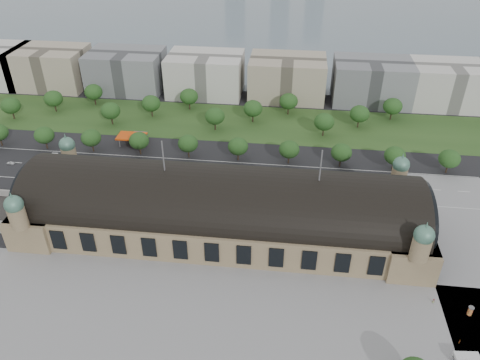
# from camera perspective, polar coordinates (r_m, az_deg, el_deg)

# --- Properties ---
(ground) EXTENTS (900.00, 900.00, 0.00)m
(ground) POSITION_cam_1_polar(r_m,az_deg,el_deg) (180.97, -2.30, -6.09)
(ground) COLOR black
(ground) RESTS_ON ground
(station) EXTENTS (150.00, 48.40, 44.30)m
(station) POSITION_cam_1_polar(r_m,az_deg,el_deg) (174.65, -2.38, -3.48)
(station) COLOR #917D5A
(station) RESTS_ON ground
(plaza_south) EXTENTS (190.00, 48.00, 0.12)m
(plaza_south) POSITION_cam_1_polar(r_m,az_deg,el_deg) (148.84, -1.02, -17.10)
(plaza_south) COLOR gray
(plaza_south) RESTS_ON ground
(road_slab) EXTENTS (260.00, 26.00, 0.10)m
(road_slab) POSITION_cam_1_polar(r_m,az_deg,el_deg) (214.58, -6.04, 0.73)
(road_slab) COLOR black
(road_slab) RESTS_ON ground
(grass_belt) EXTENTS (300.00, 45.00, 0.10)m
(grass_belt) POSITION_cam_1_polar(r_m,az_deg,el_deg) (260.83, -2.45, 7.11)
(grass_belt) COLOR #28481D
(grass_belt) RESTS_ON ground
(petrol_station) EXTENTS (14.00, 13.00, 5.05)m
(petrol_station) POSITION_cam_1_polar(r_m,az_deg,el_deg) (244.65, -12.56, 5.21)
(petrol_station) COLOR #D6440C
(petrol_station) RESTS_ON ground
(lake) EXTENTS (700.00, 320.00, 0.08)m
(lake) POSITION_cam_1_polar(r_m,az_deg,el_deg) (451.54, 3.77, 18.42)
(lake) COLOR slate
(lake) RESTS_ON ground
(office_1) EXTENTS (45.00, 32.00, 24.00)m
(office_1) POSITION_cam_1_polar(r_m,az_deg,el_deg) (328.13, -22.11, 12.59)
(office_1) COLOR tan
(office_1) RESTS_ON ground
(office_2) EXTENTS (45.00, 32.00, 24.00)m
(office_2) POSITION_cam_1_polar(r_m,az_deg,el_deg) (307.88, -13.65, 12.82)
(office_2) COLOR gray
(office_2) RESTS_ON ground
(office_3) EXTENTS (45.00, 32.00, 24.00)m
(office_3) POSITION_cam_1_polar(r_m,az_deg,el_deg) (294.81, -4.23, 12.75)
(office_3) COLOR silver
(office_3) RESTS_ON ground
(office_4) EXTENTS (45.00, 32.00, 24.00)m
(office_4) POSITION_cam_1_polar(r_m,az_deg,el_deg) (289.88, 5.76, 12.31)
(office_4) COLOR tan
(office_4) RESTS_ON ground
(office_5) EXTENTS (45.00, 32.00, 24.00)m
(office_5) POSITION_cam_1_polar(r_m,az_deg,el_deg) (293.52, 15.75, 11.51)
(office_5) COLOR gray
(office_5) RESTS_ON ground
(office_6) EXTENTS (45.00, 32.00, 24.00)m
(office_6) POSITION_cam_1_polar(r_m,az_deg,el_deg) (303.87, 24.26, 10.55)
(office_6) COLOR silver
(office_6) RESTS_ON ground
(tree_row_1) EXTENTS (9.60, 9.60, 11.52)m
(tree_row_1) POSITION_cam_1_polar(r_m,az_deg,el_deg) (249.69, -22.77, 5.07)
(tree_row_1) COLOR #2D2116
(tree_row_1) RESTS_ON ground
(tree_row_2) EXTENTS (9.60, 9.60, 11.52)m
(tree_row_2) POSITION_cam_1_polar(r_m,az_deg,el_deg) (239.10, -17.70, 4.91)
(tree_row_2) COLOR #2D2116
(tree_row_2) RESTS_ON ground
(tree_row_3) EXTENTS (9.60, 9.60, 11.52)m
(tree_row_3) POSITION_cam_1_polar(r_m,az_deg,el_deg) (230.54, -12.21, 4.71)
(tree_row_3) COLOR #2D2116
(tree_row_3) RESTS_ON ground
(tree_row_4) EXTENTS (9.60, 9.60, 11.52)m
(tree_row_4) POSITION_cam_1_polar(r_m,az_deg,el_deg) (224.23, -6.36, 4.44)
(tree_row_4) COLOR #2D2116
(tree_row_4) RESTS_ON ground
(tree_row_5) EXTENTS (9.60, 9.60, 11.52)m
(tree_row_5) POSITION_cam_1_polar(r_m,az_deg,el_deg) (220.36, -0.24, 4.11)
(tree_row_5) COLOR #2D2116
(tree_row_5) RESTS_ON ground
(tree_row_6) EXTENTS (9.60, 9.60, 11.52)m
(tree_row_6) POSITION_cam_1_polar(r_m,az_deg,el_deg) (219.07, 6.01, 3.73)
(tree_row_6) COLOR #2D2116
(tree_row_6) RESTS_ON ground
(tree_row_7) EXTENTS (9.60, 9.60, 11.52)m
(tree_row_7) POSITION_cam_1_polar(r_m,az_deg,el_deg) (220.40, 12.26, 3.30)
(tree_row_7) COLOR #2D2116
(tree_row_7) RESTS_ON ground
(tree_row_8) EXTENTS (9.60, 9.60, 11.52)m
(tree_row_8) POSITION_cam_1_polar(r_m,az_deg,el_deg) (224.31, 18.36, 2.84)
(tree_row_8) COLOR #2D2116
(tree_row_8) RESTS_ON ground
(tree_row_9) EXTENTS (9.60, 9.60, 11.52)m
(tree_row_9) POSITION_cam_1_polar(r_m,az_deg,el_deg) (230.66, 24.18, 2.38)
(tree_row_9) COLOR #2D2116
(tree_row_9) RESTS_ON ground
(tree_belt_0) EXTENTS (10.40, 10.40, 12.48)m
(tree_belt_0) POSITION_cam_1_polar(r_m,az_deg,el_deg) (289.63, -26.17, 8.15)
(tree_belt_0) COLOR #2D2116
(tree_belt_0) RESTS_ON ground
(tree_belt_1) EXTENTS (10.40, 10.40, 12.48)m
(tree_belt_1) POSITION_cam_1_polar(r_m,az_deg,el_deg) (289.57, -21.80, 9.21)
(tree_belt_1) COLOR #2D2116
(tree_belt_1) RESTS_ON ground
(tree_belt_2) EXTENTS (10.40, 10.40, 12.48)m
(tree_belt_2) POSITION_cam_1_polar(r_m,az_deg,el_deg) (291.25, -17.43, 10.21)
(tree_belt_2) COLOR #2D2116
(tree_belt_2) RESTS_ON ground
(tree_belt_3) EXTENTS (10.40, 10.40, 12.48)m
(tree_belt_3) POSITION_cam_1_polar(r_m,az_deg,el_deg) (263.82, -15.51, 8.14)
(tree_belt_3) COLOR #2D2116
(tree_belt_3) RESTS_ON ground
(tree_belt_4) EXTENTS (10.40, 10.40, 12.48)m
(tree_belt_4) POSITION_cam_1_polar(r_m,az_deg,el_deg) (267.83, -10.80, 9.16)
(tree_belt_4) COLOR #2D2116
(tree_belt_4) RESTS_ON ground
(tree_belt_5) EXTENTS (10.40, 10.40, 12.48)m
(tree_belt_5) POSITION_cam_1_polar(r_m,az_deg,el_deg) (273.64, -6.24, 10.09)
(tree_belt_5) COLOR #2D2116
(tree_belt_5) RESTS_ON ground
(tree_belt_6) EXTENTS (10.40, 10.40, 12.48)m
(tree_belt_6) POSITION_cam_1_polar(r_m,az_deg,el_deg) (248.62, -3.08, 7.78)
(tree_belt_6) COLOR #2D2116
(tree_belt_6) RESTS_ON ground
(tree_belt_7) EXTENTS (10.40, 10.40, 12.48)m
(tree_belt_7) POSITION_cam_1_polar(r_m,az_deg,el_deg) (257.12, 1.59, 8.71)
(tree_belt_7) COLOR #2D2116
(tree_belt_7) RESTS_ON ground
(tree_belt_8) EXTENTS (10.40, 10.40, 12.48)m
(tree_belt_8) POSITION_cam_1_polar(r_m,az_deg,el_deg) (267.25, 5.95, 9.53)
(tree_belt_8) COLOR #2D2116
(tree_belt_8) RESTS_ON ground
(tree_belt_9) EXTENTS (10.40, 10.40, 12.48)m
(tree_belt_9) POSITION_cam_1_polar(r_m,az_deg,el_deg) (246.02, 10.22, 7.00)
(tree_belt_9) COLOR #2D2116
(tree_belt_9) RESTS_ON ground
(tree_belt_10) EXTENTS (10.40, 10.40, 12.48)m
(tree_belt_10) POSITION_cam_1_polar(r_m,az_deg,el_deg) (258.82, 14.37, 7.83)
(tree_belt_10) COLOR #2D2116
(tree_belt_10) RESTS_ON ground
(tree_belt_11) EXTENTS (10.40, 10.40, 12.48)m
(tree_belt_11) POSITION_cam_1_polar(r_m,az_deg,el_deg) (272.89, 18.12, 8.54)
(tree_belt_11) COLOR #2D2116
(tree_belt_11) RESTS_ON ground
(traffic_car_0) EXTENTS (3.88, 1.83, 1.28)m
(traffic_car_0) POSITION_cam_1_polar(r_m,az_deg,el_deg) (245.71, -26.17, 1.89)
(traffic_car_0) COLOR white
(traffic_car_0) RESTS_ON ground
(traffic_car_1) EXTENTS (4.90, 1.88, 1.59)m
(traffic_car_1) POSITION_cam_1_polar(r_m,az_deg,el_deg) (235.38, -20.99, 1.90)
(traffic_car_1) COLOR #9C9EA4
(traffic_car_1) RESTS_ON ground
(traffic_car_2) EXTENTS (5.87, 3.00, 1.59)m
(traffic_car_2) POSITION_cam_1_polar(r_m,az_deg,el_deg) (222.41, -14.04, 1.34)
(traffic_car_2) COLOR black
(traffic_car_2) RESTS_ON ground
(traffic_car_3) EXTENTS (5.90, 2.89, 1.65)m
(traffic_car_3) POSITION_cam_1_polar(r_m,az_deg,el_deg) (222.99, -11.56, 1.80)
(traffic_car_3) COLOR maroon
(traffic_car_3) RESTS_ON ground
(traffic_car_4) EXTENTS (4.80, 2.15, 1.60)m
(traffic_car_4) POSITION_cam_1_polar(r_m,az_deg,el_deg) (202.96, 1.03, -0.89)
(traffic_car_4) COLOR #1A224B
(traffic_car_4) RESTS_ON ground
(traffic_car_6) EXTENTS (5.21, 2.89, 1.38)m
(traffic_car_6) POSITION_cam_1_polar(r_m,az_deg,el_deg) (209.98, 15.91, -1.07)
(traffic_car_6) COLOR silver
(traffic_car_6) RESTS_ON ground
(parked_car_0) EXTENTS (4.56, 3.80, 1.47)m
(parked_car_0) POSITION_cam_1_polar(r_m,az_deg,el_deg) (212.59, -15.86, -0.59)
(parked_car_0) COLOR black
(parked_car_0) RESTS_ON ground
(parked_car_1) EXTENTS (5.27, 4.54, 1.35)m
(parked_car_1) POSITION_cam_1_polar(r_m,az_deg,el_deg) (216.32, -18.53, -0.50)
(parked_car_1) COLOR maroon
(parked_car_1) RESTS_ON ground
(parked_car_2) EXTENTS (5.44, 4.78, 1.51)m
(parked_car_2) POSITION_cam_1_polar(r_m,az_deg,el_deg) (219.65, -19.48, -0.12)
(parked_car_2) COLOR #201C4E
(parked_car_2) RESTS_ON ground
(parked_car_3) EXTENTS (5.00, 3.91, 1.59)m
(parked_car_3) POSITION_cam_1_polar(r_m,az_deg,el_deg) (206.36, -13.02, -1.22)
(parked_car_3) COLOR slate
(parked_car_3) RESTS_ON ground
(parked_car_4) EXTENTS (4.61, 3.44, 1.45)m
(parked_car_4) POSITION_cam_1_polar(r_m,az_deg,el_deg) (206.85, -10.33, -0.79)
(parked_car_4) COLOR silver
(parked_car_4) RESTS_ON ground
(parked_car_5) EXTENTS (5.21, 4.57, 1.34)m
(parked_car_5) POSITION_cam_1_polar(r_m,az_deg,el_deg) (202.78, -9.67, -1.50)
(parked_car_5) COLOR #989AA1
(parked_car_5) RESTS_ON ground
(parked_car_6) EXTENTS (5.79, 5.08, 1.60)m
(parked_car_6) POSITION_cam_1_polar(r_m,az_deg,el_deg) (204.03, -7.35, -0.99)
(parked_car_6) COLOR black
(parked_car_6) RESTS_ON ground
(bus_west) EXTENTS (12.67, 3.00, 3.53)m
(bus_west) POSITION_cam_1_polar(r_m,az_deg,el_deg) (203.69, -3.07, -0.47)
(bus_west) COLOR red
(bus_west) RESTS_ON ground
(bus_mid) EXTENTS (11.31, 3.24, 3.11)m
(bus_mid) POSITION_cam_1_polar(r_m,az_deg,el_deg) (202.29, 3.97, -0.84)
(bus_mid) COLOR beige
(bus_mid) RESTS_ON ground
(bus_east) EXTENTS (13.62, 3.40, 3.78)m
(bus_east) POSITION_cam_1_polar(r_m,az_deg,el_deg) (203.14, 4.65, -0.60)
(bus_east) COLOR beige
(bus_east) RESTS_ON ground
(van_south) EXTENTS (7.04, 3.30, 2.96)m
(van_south) POSITION_cam_1_polar(r_m,az_deg,el_deg) (152.93, 25.72, -19.05)
(van_south) COLOR silver
(van_south) RESTS_ON ground
(advertising_column) EXTENTS (1.74, 1.74, 3.30)m
(advertising_column) POSITION_cam_1_polar(r_m,az_deg,el_deg) (165.79, 26.26, -14.12)
(advertising_column) COLOR red
(advertising_column) RESTS_ON ground
(pedestrian_0) EXTENTS (0.85, 0.52, 1.68)m
(pedestrian_0) POSITION_cam_1_polar(r_m,az_deg,el_deg) (165.49, 22.52, -13.47)
(pedestrian_0) COLOR gray
(pedestrian_0) RESTS_ON ground
(pedestrian_1) EXTENTS (0.62, 0.76, 1.82)m
(pedestrian_1) POSITION_cam_1_polar(r_m,az_deg,el_deg) (157.08, 25.19, -17.41)
(pedestrian_1) COLOR gray
(pedestrian_1) RESTS_ON ground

